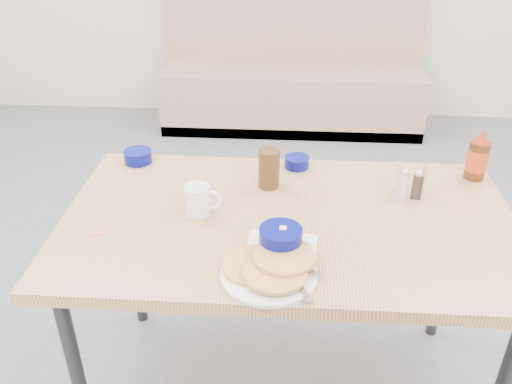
# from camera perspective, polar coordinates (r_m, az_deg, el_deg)

# --- Properties ---
(booth_bench) EXTENTS (1.90, 0.56, 1.22)m
(booth_bench) POSITION_cam_1_polar(r_m,az_deg,el_deg) (4.16, 3.83, 11.78)
(booth_bench) COLOR #A48064
(booth_bench) RESTS_ON ground
(dining_table) EXTENTS (1.40, 0.80, 0.76)m
(dining_table) POSITION_cam_1_polar(r_m,az_deg,el_deg) (1.71, 3.41, -4.47)
(dining_table) COLOR tan
(dining_table) RESTS_ON ground
(pancake_plate) EXTENTS (0.26, 0.26, 0.05)m
(pancake_plate) POSITION_cam_1_polar(r_m,az_deg,el_deg) (1.44, 1.48, -8.10)
(pancake_plate) COLOR white
(pancake_plate) RESTS_ON dining_table
(coffee_mug) EXTENTS (0.12, 0.08, 0.09)m
(coffee_mug) POSITION_cam_1_polar(r_m,az_deg,el_deg) (1.69, -6.04, -0.78)
(coffee_mug) COLOR white
(coffee_mug) RESTS_ON dining_table
(grits_setting) EXTENTS (0.22, 0.23, 0.08)m
(grits_setting) POSITION_cam_1_polar(r_m,az_deg,el_deg) (1.51, 2.60, -5.40)
(grits_setting) COLOR white
(grits_setting) RESTS_ON dining_table
(creamer_bowl) EXTENTS (0.10, 0.10, 0.05)m
(creamer_bowl) POSITION_cam_1_polar(r_m,az_deg,el_deg) (2.04, -12.33, 3.67)
(creamer_bowl) COLOR #040B67
(creamer_bowl) RESTS_ON dining_table
(butter_bowl) EXTENTS (0.09, 0.09, 0.04)m
(butter_bowl) POSITION_cam_1_polar(r_m,az_deg,el_deg) (1.96, 4.32, 3.16)
(butter_bowl) COLOR #040B67
(butter_bowl) RESTS_ON dining_table
(amber_tumbler) EXTENTS (0.09, 0.09, 0.14)m
(amber_tumbler) POSITION_cam_1_polar(r_m,az_deg,el_deg) (1.81, 1.37, 2.50)
(amber_tumbler) COLOR #402A14
(amber_tumbler) RESTS_ON dining_table
(condiment_caddy) EXTENTS (0.10, 0.07, 0.12)m
(condiment_caddy) POSITION_cam_1_polar(r_m,az_deg,el_deg) (1.84, 15.91, 0.71)
(condiment_caddy) COLOR silver
(condiment_caddy) RESTS_ON dining_table
(syrup_bottle) EXTENTS (0.07, 0.07, 0.18)m
(syrup_bottle) POSITION_cam_1_polar(r_m,az_deg,el_deg) (2.01, 22.30, 3.37)
(syrup_bottle) COLOR #47230F
(syrup_bottle) RESTS_ON dining_table
(sugar_wrapper) EXTENTS (0.05, 0.05, 0.00)m
(sugar_wrapper) POSITION_cam_1_polar(r_m,az_deg,el_deg) (1.67, -16.43, -4.21)
(sugar_wrapper) COLOR #F05056
(sugar_wrapper) RESTS_ON dining_table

